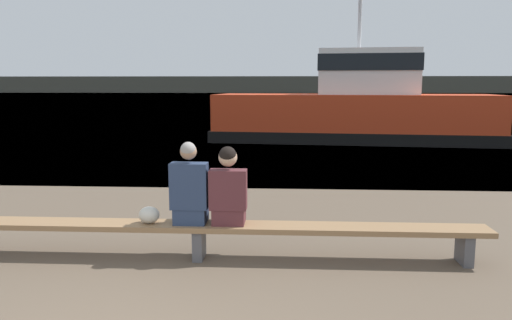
{
  "coord_description": "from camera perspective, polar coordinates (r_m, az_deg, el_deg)",
  "views": [
    {
      "loc": [
        1.42,
        -3.35,
        2.14
      ],
      "look_at": [
        0.9,
        5.57,
        0.79
      ],
      "focal_mm": 35.0,
      "sensor_mm": 36.0,
      "label": 1
    }
  ],
  "objects": [
    {
      "name": "water_surface",
      "position": [
        130.19,
        2.72,
        7.63
      ],
      "size": [
        240.0,
        240.0,
        0.0
      ],
      "primitive_type": "plane",
      "color": "#426B8E",
      "rests_on": "ground"
    },
    {
      "name": "bench_main",
      "position": [
        6.27,
        -6.54,
        -7.93
      ],
      "size": [
        7.06,
        0.41,
        0.44
      ],
      "color": "#8E6B47",
      "rests_on": "ground"
    },
    {
      "name": "tugboat_red",
      "position": [
        19.53,
        11.29,
        5.39
      ],
      "size": [
        10.92,
        4.36,
        5.48
      ],
      "rotation": [
        0.0,
        0.0,
        1.46
      ],
      "color": "red",
      "rests_on": "water_surface"
    },
    {
      "name": "far_shoreline",
      "position": [
        141.81,
        2.78,
        8.61
      ],
      "size": [
        600.0,
        12.0,
        4.45
      ],
      "primitive_type": "cube",
      "color": "#4C4C42",
      "rests_on": "ground"
    },
    {
      "name": "person_right",
      "position": [
        6.1,
        -3.18,
        -3.48
      ],
      "size": [
        0.45,
        0.4,
        0.97
      ],
      "color": "#56282D",
      "rests_on": "bench_main"
    },
    {
      "name": "shopping_bag",
      "position": [
        6.34,
        -12.12,
        -6.16
      ],
      "size": [
        0.25,
        0.23,
        0.21
      ],
      "color": "beige",
      "rests_on": "bench_main"
    },
    {
      "name": "person_left",
      "position": [
        6.17,
        -7.6,
        -3.34
      ],
      "size": [
        0.45,
        0.39,
        1.02
      ],
      "color": "navy",
      "rests_on": "bench_main"
    }
  ]
}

